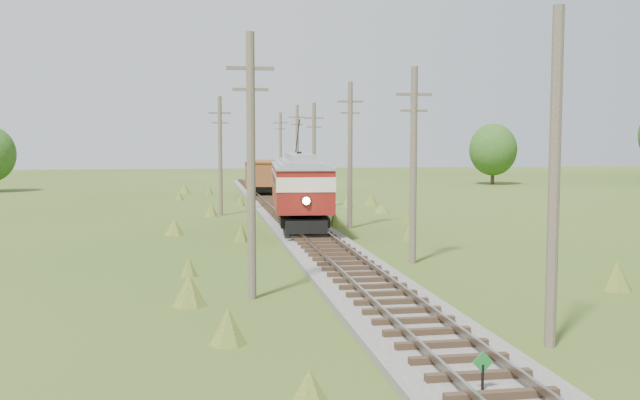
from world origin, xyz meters
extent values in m
cube|color=#605B54|center=(0.00, 34.00, 0.12)|extent=(3.60, 96.00, 0.25)
cube|color=#726659|center=(-0.72, 34.00, 0.48)|extent=(0.08, 96.00, 0.17)
cube|color=#726659|center=(0.72, 34.00, 0.48)|extent=(0.08, 96.00, 0.17)
cube|color=#2D2116|center=(0.00, 34.00, 0.33)|extent=(2.40, 96.00, 0.16)
cylinder|color=black|center=(-0.20, 1.50, 0.40)|extent=(0.06, 0.06, 0.80)
cube|color=#1A792A|center=(-0.20, 1.50, 0.85)|extent=(0.45, 0.03, 0.45)
cube|color=black|center=(0.00, 30.71, 1.05)|extent=(3.58, 12.24, 0.49)
cube|color=maroon|center=(0.00, 30.71, 2.15)|extent=(4.12, 13.33, 1.20)
cube|color=beige|center=(0.00, 30.71, 3.13)|extent=(4.16, 13.39, 0.77)
cube|color=black|center=(0.00, 30.71, 3.13)|extent=(4.14, 12.81, 0.60)
cube|color=maroon|center=(0.00, 30.71, 3.68)|extent=(4.12, 13.33, 0.33)
cube|color=gray|center=(0.00, 30.71, 4.04)|extent=(4.20, 13.46, 0.42)
cube|color=gray|center=(0.00, 30.71, 4.41)|extent=(2.18, 9.92, 0.44)
sphere|color=#FFF2BF|center=(-0.54, 24.10, 2.31)|extent=(0.39, 0.39, 0.39)
cylinder|color=black|center=(0.16, 32.68, 5.64)|extent=(0.48, 5.08, 2.11)
cylinder|color=black|center=(-1.22, 25.83, 1.00)|extent=(0.20, 0.88, 0.87)
cylinder|color=black|center=(0.41, 25.70, 1.00)|extent=(0.20, 0.88, 0.87)
cylinder|color=black|center=(-0.41, 35.73, 1.00)|extent=(0.20, 0.88, 0.87)
cylinder|color=black|center=(1.22, 35.60, 1.00)|extent=(0.20, 0.88, 0.87)
cube|color=black|center=(0.00, 57.05, 0.94)|extent=(3.20, 8.00, 0.54)
cube|color=brown|center=(0.00, 57.05, 2.29)|extent=(3.86, 8.93, 2.16)
cube|color=brown|center=(0.00, 57.05, 3.42)|extent=(3.94, 9.11, 0.13)
cylinder|color=black|center=(-1.13, 54.58, 0.99)|extent=(0.24, 0.87, 0.86)
cylinder|color=black|center=(0.48, 54.38, 0.99)|extent=(0.24, 0.87, 0.86)
cylinder|color=black|center=(-0.48, 59.72, 0.99)|extent=(0.24, 0.87, 0.86)
cylinder|color=black|center=(1.13, 59.52, 0.99)|extent=(0.24, 0.87, 0.86)
cone|color=gray|center=(4.20, 50.46, 0.62)|extent=(3.32, 3.32, 1.24)
cone|color=gray|center=(5.03, 49.42, 0.36)|extent=(1.87, 1.87, 0.73)
cylinder|color=brown|center=(3.10, 5.00, 4.40)|extent=(0.30, 0.30, 8.80)
cylinder|color=brown|center=(3.30, 18.00, 4.30)|extent=(0.30, 0.30, 8.60)
cube|color=brown|center=(3.30, 18.00, 7.40)|extent=(1.60, 0.12, 0.12)
cube|color=brown|center=(3.30, 18.00, 6.70)|extent=(1.20, 0.10, 0.10)
cylinder|color=brown|center=(3.20, 31.00, 4.50)|extent=(0.30, 0.30, 9.00)
cube|color=brown|center=(3.20, 31.00, 7.80)|extent=(1.60, 0.12, 0.12)
cube|color=brown|center=(3.20, 31.00, 7.10)|extent=(1.20, 0.10, 0.10)
cylinder|color=brown|center=(3.00, 44.00, 4.20)|extent=(0.30, 0.30, 8.40)
cube|color=brown|center=(3.00, 44.00, 7.20)|extent=(1.60, 0.12, 0.12)
cube|color=brown|center=(3.00, 44.00, 6.50)|extent=(1.20, 0.10, 0.10)
cylinder|color=brown|center=(3.40, 57.00, 4.45)|extent=(0.30, 0.30, 8.90)
cube|color=brown|center=(3.40, 57.00, 7.70)|extent=(1.60, 0.12, 0.12)
cube|color=brown|center=(3.40, 57.00, 7.00)|extent=(1.20, 0.10, 0.10)
cylinder|color=brown|center=(3.20, 70.00, 4.35)|extent=(0.30, 0.30, 8.70)
cube|color=brown|center=(3.20, 70.00, 7.50)|extent=(1.60, 0.12, 0.12)
cube|color=brown|center=(3.20, 70.00, 6.80)|extent=(1.20, 0.10, 0.10)
cylinder|color=brown|center=(-4.20, 12.00, 4.50)|extent=(0.30, 0.30, 9.00)
cube|color=brown|center=(-4.20, 12.00, 7.80)|extent=(1.60, 0.12, 0.12)
cube|color=brown|center=(-4.20, 12.00, 7.10)|extent=(1.20, 0.10, 0.10)
cylinder|color=brown|center=(-4.50, 40.00, 4.30)|extent=(0.30, 0.30, 8.60)
cube|color=brown|center=(-4.50, 40.00, 7.40)|extent=(1.60, 0.12, 0.12)
cube|color=brown|center=(-4.50, 40.00, 6.70)|extent=(1.20, 0.10, 0.10)
cylinder|color=#38281C|center=(30.00, 72.00, 1.26)|extent=(0.50, 0.50, 2.52)
ellipsoid|color=#215218|center=(30.00, 72.00, 4.34)|extent=(5.88, 5.88, 6.47)
camera|label=1|loc=(-5.85, -12.05, 5.37)|focal=40.00mm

